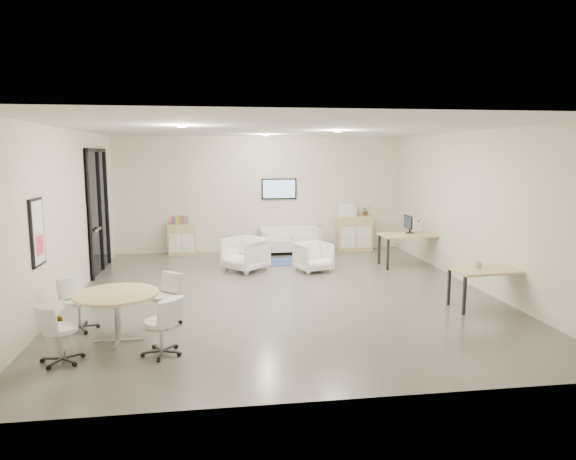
# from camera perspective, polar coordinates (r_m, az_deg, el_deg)

# --- Properties ---
(room_shell) EXTENTS (9.60, 10.60, 4.80)m
(room_shell) POSITION_cam_1_polar(r_m,az_deg,el_deg) (9.92, -0.66, 1.93)
(room_shell) COLOR #54514D
(room_shell) RESTS_ON ground
(glass_door) EXTENTS (0.09, 1.90, 2.85)m
(glass_door) POSITION_cam_1_polar(r_m,az_deg,el_deg) (12.63, -20.33, 2.38)
(glass_door) COLOR black
(glass_door) RESTS_ON room_shell
(artwork) EXTENTS (0.05, 0.54, 1.04)m
(artwork) POSITION_cam_1_polar(r_m,az_deg,el_deg) (8.69, -26.08, -0.26)
(artwork) COLOR black
(artwork) RESTS_ON room_shell
(wall_tv) EXTENTS (0.98, 0.06, 0.58)m
(wall_tv) POSITION_cam_1_polar(r_m,az_deg,el_deg) (14.38, -1.01, 4.59)
(wall_tv) COLOR black
(wall_tv) RESTS_ON room_shell
(ceiling_spots) EXTENTS (3.14, 4.14, 0.03)m
(ceiling_spots) POSITION_cam_1_polar(r_m,az_deg,el_deg) (10.67, -2.35, 10.89)
(ceiling_spots) COLOR #FFEAC6
(ceiling_spots) RESTS_ON room_shell
(sideboard_left) EXTENTS (0.74, 0.39, 0.83)m
(sideboard_left) POSITION_cam_1_polar(r_m,az_deg,el_deg) (14.27, -11.70, -1.02)
(sideboard_left) COLOR #D2BB7F
(sideboard_left) RESTS_ON room_shell
(sideboard_right) EXTENTS (0.98, 0.47, 0.98)m
(sideboard_right) POSITION_cam_1_polar(r_m,az_deg,el_deg) (14.72, 7.37, -0.33)
(sideboard_right) COLOR #D2BB7F
(sideboard_right) RESTS_ON room_shell
(books) EXTENTS (0.43, 0.14, 0.22)m
(books) POSITION_cam_1_polar(r_m,az_deg,el_deg) (14.20, -11.91, 1.09)
(books) COLOR red
(books) RESTS_ON sideboard_left
(printer) EXTENTS (0.53, 0.46, 0.35)m
(printer) POSITION_cam_1_polar(r_m,az_deg,el_deg) (14.58, 6.53, 2.20)
(printer) COLOR white
(printer) RESTS_ON sideboard_right
(loveseat) EXTENTS (1.66, 0.88, 0.61)m
(loveseat) POSITION_cam_1_polar(r_m,az_deg,el_deg) (14.21, 0.17, -1.22)
(loveseat) COLOR white
(loveseat) RESTS_ON room_shell
(blue_rug) EXTENTS (1.41, 0.96, 0.01)m
(blue_rug) POSITION_cam_1_polar(r_m,az_deg,el_deg) (13.01, -2.25, -3.60)
(blue_rug) COLOR #2C4388
(blue_rug) RESTS_ON room_shell
(armchair_left) EXTENTS (1.15, 1.16, 0.87)m
(armchair_left) POSITION_cam_1_polar(r_m,az_deg,el_deg) (12.08, -4.78, -2.50)
(armchair_left) COLOR white
(armchair_left) RESTS_ON room_shell
(armchair_right) EXTENTS (0.90, 0.87, 0.75)m
(armchair_right) POSITION_cam_1_polar(r_m,az_deg,el_deg) (12.00, 2.85, -2.85)
(armchair_right) COLOR white
(armchair_right) RESTS_ON room_shell
(desk_rear) EXTENTS (1.59, 0.90, 0.80)m
(desk_rear) POSITION_cam_1_polar(r_m,az_deg,el_deg) (12.83, 13.60, -0.79)
(desk_rear) COLOR #D2BB7F
(desk_rear) RESTS_ON room_shell
(desk_front) EXTENTS (1.42, 0.79, 0.72)m
(desk_front) POSITION_cam_1_polar(r_m,az_deg,el_deg) (9.79, 21.65, -4.45)
(desk_front) COLOR #D2BB7F
(desk_front) RESTS_ON room_shell
(monitor) EXTENTS (0.20, 0.50, 0.44)m
(monitor) POSITION_cam_1_polar(r_m,az_deg,el_deg) (12.90, 13.23, 0.70)
(monitor) COLOR black
(monitor) RESTS_ON desk_rear
(round_table) EXTENTS (1.21, 1.21, 0.74)m
(round_table) POSITION_cam_1_polar(r_m,az_deg,el_deg) (7.92, -18.51, -7.22)
(round_table) COLOR #D2BB7F
(round_table) RESTS_ON room_shell
(meeting_chairs) EXTENTS (2.18, 2.18, 0.82)m
(meeting_chairs) POSITION_cam_1_polar(r_m,az_deg,el_deg) (7.98, -18.43, -8.90)
(meeting_chairs) COLOR white
(meeting_chairs) RESTS_ON room_shell
(plant_cabinet) EXTENTS (0.25, 0.28, 0.21)m
(plant_cabinet) POSITION_cam_1_polar(r_m,az_deg,el_deg) (14.73, 8.64, 1.99)
(plant_cabinet) COLOR #3F7F3F
(plant_cabinet) RESTS_ON sideboard_right
(plant_floor) EXTENTS (0.26, 0.34, 0.13)m
(plant_floor) POSITION_cam_1_polar(r_m,az_deg,el_deg) (8.73, -24.17, -10.09)
(plant_floor) COLOR #3F7F3F
(plant_floor) RESTS_ON room_shell
(cup) EXTENTS (0.15, 0.13, 0.14)m
(cup) POSITION_cam_1_polar(r_m,az_deg,el_deg) (9.76, 20.38, -3.57)
(cup) COLOR white
(cup) RESTS_ON desk_front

